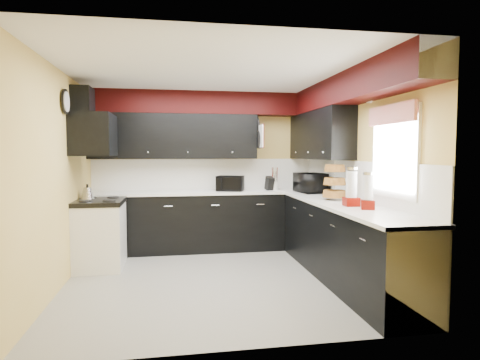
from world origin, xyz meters
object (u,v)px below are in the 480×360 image
Objects in this scene: toaster_oven at (230,183)px; kettle at (87,193)px; microwave at (311,183)px; utensil_crock at (275,186)px; knife_block at (269,184)px.

kettle is (-2.04, -0.58, -0.06)m from toaster_oven.
toaster_oven is at bearing 63.10° from microwave.
microwave is at bearing -0.84° from toaster_oven.
kettle is at bearing -167.41° from utensil_crock.
utensil_crock is at bearing 2.20° from knife_block.
microwave is 0.66m from utensil_crock.
utensil_crock is 0.79× the size of kettle.
toaster_oven is 1.89× the size of knife_block.
kettle is at bearing -178.77° from knife_block.
microwave is at bearing 2.21° from kettle.
microwave is 3.08× the size of kettle.
knife_block is (-0.53, 0.47, -0.04)m from microwave.
microwave reaches higher than toaster_oven.
toaster_oven is 2.12m from kettle.
microwave reaches higher than kettle.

